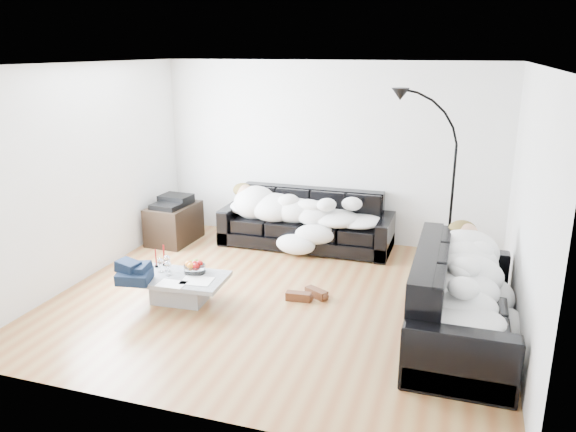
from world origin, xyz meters
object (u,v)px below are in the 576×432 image
(sleeper_back, at_px, (305,205))
(candle_right, at_px, (164,255))
(fruit_bowl, at_px, (195,267))
(floor_lamp, at_px, (452,197))
(wine_glass_c, at_px, (168,268))
(av_cabinet, at_px, (174,223))
(coffee_table, at_px, (179,289))
(sofa_back, at_px, (306,220))
(candle_left, at_px, (156,258))
(sofa_right, at_px, (463,296))
(sleeper_right, at_px, (465,277))
(stereo, at_px, (173,201))
(wine_glass_a, at_px, (167,263))
(shoes, at_px, (307,294))
(wine_glass_b, at_px, (161,265))

(sleeper_back, height_order, candle_right, sleeper_back)
(fruit_bowl, bearing_deg, floor_lamp, 31.23)
(fruit_bowl, xyz_separation_m, wine_glass_c, (-0.25, -0.16, 0.01))
(wine_glass_c, bearing_deg, av_cabinet, 117.24)
(coffee_table, distance_m, av_cabinet, 2.13)
(sofa_back, relative_size, candle_left, 11.37)
(candle_right, bearing_deg, sofa_right, -2.25)
(sleeper_right, height_order, candle_right, sleeper_right)
(sleeper_back, relative_size, candle_right, 8.15)
(sleeper_right, xyz_separation_m, stereo, (-4.11, 1.72, -0.03))
(sofa_right, relative_size, wine_glass_c, 12.69)
(candle_right, bearing_deg, av_cabinet, 115.42)
(sofa_right, relative_size, candle_right, 8.68)
(sleeper_right, bearing_deg, sofa_back, 46.06)
(sleeper_right, bearing_deg, wine_glass_c, 92.27)
(wine_glass_a, height_order, candle_right, candle_right)
(sofa_back, bearing_deg, wine_glass_c, -113.18)
(wine_glass_a, relative_size, wine_glass_c, 1.10)
(sofa_back, height_order, shoes, sofa_back)
(sleeper_back, bearing_deg, candle_left, -121.24)
(wine_glass_a, distance_m, shoes, 1.63)
(sofa_back, bearing_deg, floor_lamp, -12.73)
(fruit_bowl, distance_m, av_cabinet, 2.07)
(candle_right, distance_m, av_cabinet, 1.77)
(candle_left, distance_m, candle_right, 0.10)
(floor_lamp, bearing_deg, stereo, 161.14)
(sleeper_back, height_order, av_cabinet, sleeper_back)
(sofa_back, bearing_deg, sleeper_back, -90.00)
(sofa_right, bearing_deg, av_cabinet, 67.24)
(sleeper_right, distance_m, stereo, 4.46)
(fruit_bowl, xyz_separation_m, candle_right, (-0.44, 0.10, 0.05))
(candle_right, height_order, floor_lamp, floor_lamp)
(sofa_right, relative_size, stereo, 4.99)
(coffee_table, distance_m, floor_lamp, 3.45)
(sofa_right, distance_m, wine_glass_b, 3.29)
(coffee_table, distance_m, stereo, 2.18)
(candle_left, relative_size, stereo, 0.49)
(fruit_bowl, height_order, av_cabinet, av_cabinet)
(sleeper_back, relative_size, wine_glass_b, 12.43)
(stereo, bearing_deg, wine_glass_a, -59.24)
(wine_glass_b, relative_size, stereo, 0.38)
(sofa_right, height_order, wine_glass_a, sofa_right)
(sleeper_back, bearing_deg, floor_lamp, -11.34)
(fruit_bowl, xyz_separation_m, stereo, (-1.20, 1.69, 0.24))
(candle_left, bearing_deg, fruit_bowl, -2.48)
(coffee_table, height_order, wine_glass_c, wine_glass_c)
(fruit_bowl, height_order, shoes, fruit_bowl)
(sofa_back, height_order, floor_lamp, floor_lamp)
(candle_right, bearing_deg, floor_lamp, 26.09)
(shoes, height_order, av_cabinet, av_cabinet)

